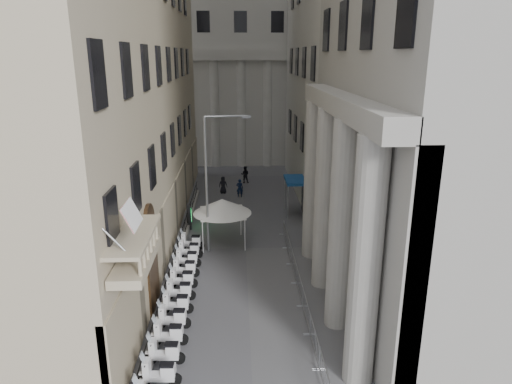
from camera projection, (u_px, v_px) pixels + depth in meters
The scene contains 25 objects.
far_building at pixel (240, 34), 54.17m from camera, with size 22.00×10.00×30.00m, color #B9B7AF.
iron_fence at pixel (180, 257), 29.65m from camera, with size 0.30×28.00×1.40m, color black, non-canonical shape.
blue_awning at pixel (294, 214), 37.63m from camera, with size 1.60×3.00×3.00m, color navy, non-canonical shape.
scooter_2 at pixel (166, 364), 19.40m from camera, with size 0.56×1.40×1.50m, color white, non-canonical shape.
scooter_3 at pixel (170, 345), 20.66m from camera, with size 0.56×1.40×1.50m, color white, non-canonical shape.
scooter_4 at pixel (174, 328), 21.93m from camera, with size 0.56×1.40×1.50m, color white, non-canonical shape.
scooter_5 at pixel (177, 313), 23.19m from camera, with size 0.56×1.40×1.50m, color white, non-canonical shape.
scooter_6 at pixel (180, 300), 24.45m from camera, with size 0.56×1.40×1.50m, color white, non-canonical shape.
scooter_7 at pixel (183, 288), 25.72m from camera, with size 0.56×1.40×1.50m, color white, non-canonical shape.
scooter_8 at pixel (185, 277), 26.98m from camera, with size 0.56×1.40×1.50m, color white, non-canonical shape.
scooter_9 at pixel (188, 267), 28.24m from camera, with size 0.56×1.40×1.50m, color white, non-canonical shape.
scooter_10 at pixel (190, 258), 29.50m from camera, with size 0.56×1.40×1.50m, color white, non-canonical shape.
scooter_11 at pixel (192, 249), 30.77m from camera, with size 0.56×1.40×1.50m, color white, non-canonical shape.
barrier_1 at pixel (314, 351), 20.22m from camera, with size 0.60×2.40×1.10m, color #A6A9AE, non-canonical shape.
barrier_2 at pixel (306, 320), 22.61m from camera, with size 0.60×2.40×1.10m, color #A6A9AE, non-canonical shape.
barrier_3 at pixel (299, 294), 25.00m from camera, with size 0.60×2.40×1.10m, color #A6A9AE, non-canonical shape.
barrier_4 at pixel (294, 274), 27.39m from camera, with size 0.60×2.40×1.10m, color #A6A9AE, non-canonical shape.
barrier_5 at pixel (289, 256), 29.78m from camera, with size 0.60×2.40×1.10m, color #A6A9AE, non-canonical shape.
barrier_6 at pixel (285, 241), 32.17m from camera, with size 0.60×2.40×1.10m, color #A6A9AE, non-canonical shape.
security_tent at pixel (224, 207), 30.89m from camera, with size 3.99×3.99×3.24m.
street_lamp at pixel (212, 172), 29.03m from camera, with size 2.93×0.52×9.02m.
info_kiosk at pixel (189, 216), 34.36m from camera, with size 0.42×0.88×1.80m.
pedestrian_a at pixel (240, 188), 41.87m from camera, with size 0.62×0.41×1.70m, color #0C1732.
pedestrian_b at pixel (245, 175), 46.51m from camera, with size 0.85×0.66×1.76m, color black.
pedestrian_c at pixel (223, 185), 43.01m from camera, with size 0.80×0.52×1.63m, color black.
Camera 1 is at (-0.48, -9.34, 12.62)m, focal length 32.00 mm.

